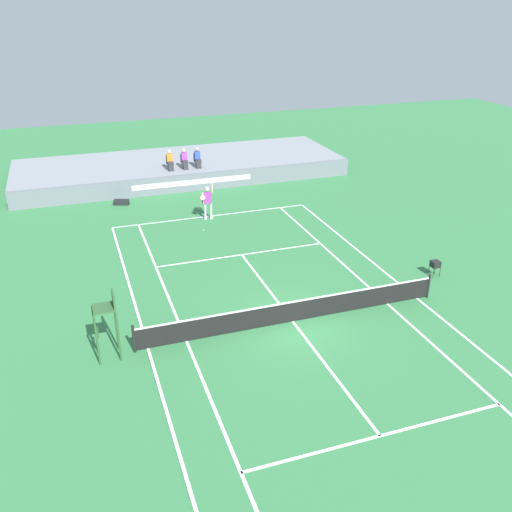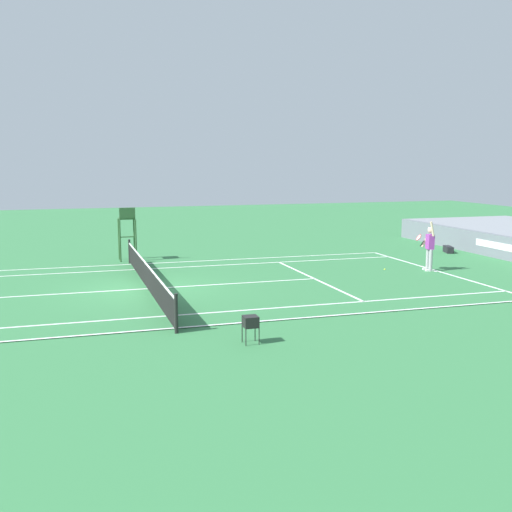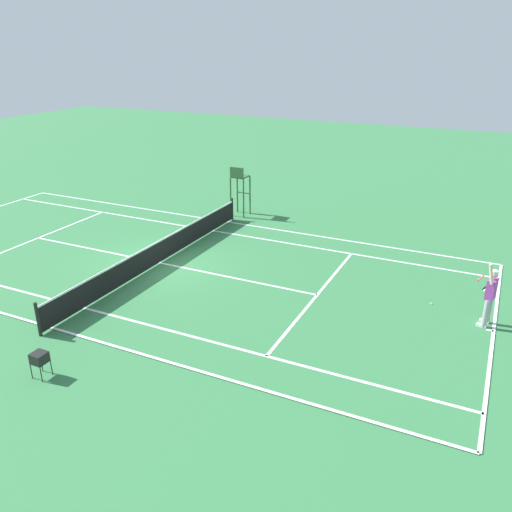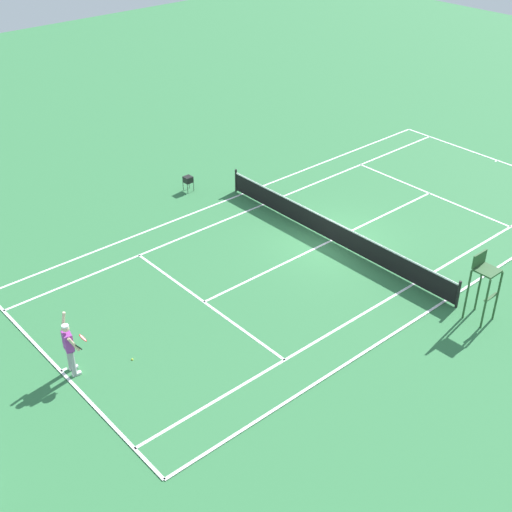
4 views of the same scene
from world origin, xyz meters
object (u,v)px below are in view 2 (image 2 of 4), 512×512
Objects in this scene: tennis_player at (429,247)px; equipment_bag at (448,249)px; umpire_chair at (127,227)px; ball_hopper at (251,321)px; tennis_ball at (385,269)px.

tennis_player is 5.83m from equipment_bag.
equipment_bag is (-4.28, 3.87, -0.83)m from tennis_player.
tennis_player is 13.29m from umpire_chair.
equipment_bag is at bearing 137.91° from tennis_player.
ball_hopper is at bearing -49.19° from equipment_bag.
tennis_player is at bearing 67.39° from tennis_ball.
umpire_chair is (-5.75, -9.96, 1.52)m from tennis_ball.
tennis_player is 2.02m from tennis_ball.
tennis_player is 30.63× the size of tennis_ball.
tennis_ball is 11.60m from umpire_chair.
umpire_chair is (-6.44, -11.61, 0.56)m from tennis_player.
tennis_ball is 0.03× the size of umpire_chair.
equipment_bag is at bearing 130.81° from ball_hopper.
ball_hopper is at bearing -44.92° from tennis_ball.
equipment_bag is (-3.59, 5.51, 0.13)m from tennis_ball.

